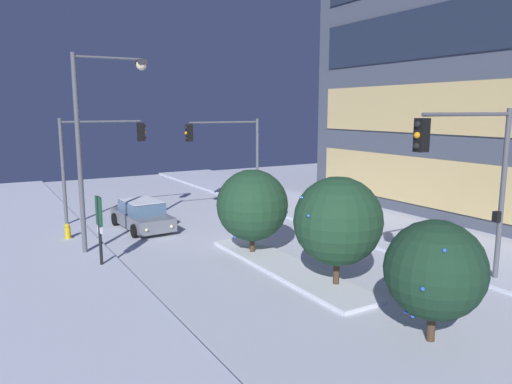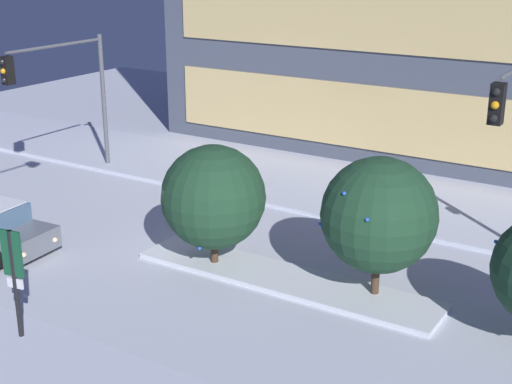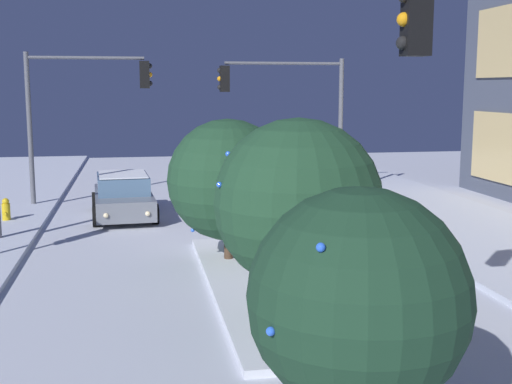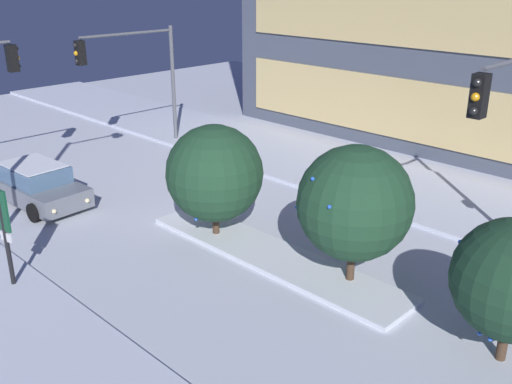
{
  "view_description": "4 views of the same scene",
  "coord_description": "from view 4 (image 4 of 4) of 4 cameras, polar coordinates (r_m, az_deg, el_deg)",
  "views": [
    {
      "loc": [
        17.85,
        -9.76,
        6.07
      ],
      "look_at": [
        1.69,
        -0.3,
        2.86
      ],
      "focal_mm": 33.65,
      "sensor_mm": 36.0,
      "label": 1
    },
    {
      "loc": [
        12.2,
        -15.97,
        8.98
      ],
      "look_at": [
        2.81,
        -0.87,
        2.91
      ],
      "focal_mm": 51.32,
      "sensor_mm": 36.0,
      "label": 2
    },
    {
      "loc": [
        17.05,
        -2.24,
        4.4
      ],
      "look_at": [
        2.37,
        0.45,
        2.06
      ],
      "focal_mm": 46.95,
      "sensor_mm": 36.0,
      "label": 3
    },
    {
      "loc": [
        13.59,
        -11.04,
        8.03
      ],
      "look_at": [
        3.74,
        -1.11,
        2.63
      ],
      "focal_mm": 40.98,
      "sensor_mm": 36.0,
      "label": 4
    }
  ],
  "objects": [
    {
      "name": "decorated_tree_left_of_median",
      "position": [
        17.89,
        -4.07,
        1.83
      ],
      "size": [
        3.04,
        3.01,
        3.64
      ],
      "color": "#473323",
      "rests_on": "ground"
    },
    {
      "name": "car_near",
      "position": [
        22.48,
        -20.74,
        0.7
      ],
      "size": [
        4.72,
        2.31,
        1.49
      ],
      "rotation": [
        0.0,
        0.0,
        0.06
      ],
      "color": "slate",
      "rests_on": "ground"
    },
    {
      "name": "traffic_light_corner_far_left",
      "position": [
        27.23,
        -11.8,
        11.99
      ],
      "size": [
        0.32,
        5.06,
        5.52
      ],
      "rotation": [
        0.0,
        0.0,
        -1.57
      ],
      "color": "#565960",
      "rests_on": "ground"
    },
    {
      "name": "decorated_tree_median",
      "position": [
        15.23,
        9.62,
        -1.07
      ],
      "size": [
        3.04,
        3.04,
        3.88
      ],
      "color": "#473323",
      "rests_on": "ground"
    },
    {
      "name": "ground",
      "position": [
        19.26,
        -5.6,
        -3.63
      ],
      "size": [
        52.0,
        52.0,
        0.0
      ],
      "primitive_type": "plane",
      "color": "silver"
    },
    {
      "name": "median_strip",
      "position": [
        17.33,
        1.53,
        -6.23
      ],
      "size": [
        9.0,
        1.8,
        0.14
      ],
      "primitive_type": "cube",
      "color": "silver",
      "rests_on": "ground"
    },
    {
      "name": "parking_info_sign",
      "position": [
        16.35,
        -23.37,
        -3.13
      ],
      "size": [
        0.55,
        0.14,
        2.83
      ],
      "rotation": [
        0.0,
        0.0,
        1.72
      ],
      "color": "black",
      "rests_on": "ground"
    },
    {
      "name": "curb_strip_far",
      "position": [
        24.52,
        8.41,
        1.94
      ],
      "size": [
        52.0,
        5.2,
        0.14
      ],
      "primitive_type": "cube",
      "color": "silver",
      "rests_on": "ground"
    }
  ]
}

